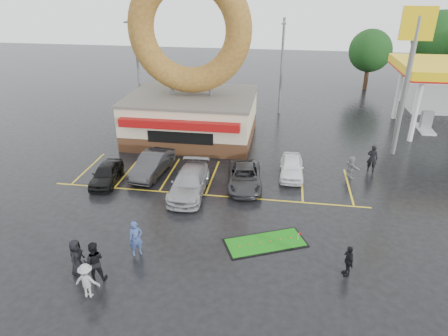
# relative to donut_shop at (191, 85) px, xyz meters

# --- Properties ---
(ground) EXTENTS (120.00, 120.00, 0.00)m
(ground) POSITION_rel_donut_shop_xyz_m (3.00, -12.97, -4.46)
(ground) COLOR black
(ground) RESTS_ON ground
(donut_shop) EXTENTS (10.20, 8.70, 13.50)m
(donut_shop) POSITION_rel_donut_shop_xyz_m (0.00, 0.00, 0.00)
(donut_shop) COLOR #472B19
(donut_shop) RESTS_ON ground
(shell_sign) EXTENTS (2.20, 0.36, 10.60)m
(shell_sign) POSITION_rel_donut_shop_xyz_m (16.00, -0.97, 2.91)
(shell_sign) COLOR slate
(shell_sign) RESTS_ON ground
(streetlight_left) EXTENTS (0.40, 2.21, 9.00)m
(streetlight_left) POSITION_rel_donut_shop_xyz_m (-7.00, 6.95, 0.32)
(streetlight_left) COLOR slate
(streetlight_left) RESTS_ON ground
(streetlight_mid) EXTENTS (0.40, 2.21, 9.00)m
(streetlight_mid) POSITION_rel_donut_shop_xyz_m (7.00, 7.95, 0.32)
(streetlight_mid) COLOR slate
(streetlight_mid) RESTS_ON ground
(streetlight_right) EXTENTS (0.40, 2.21, 9.00)m
(streetlight_right) POSITION_rel_donut_shop_xyz_m (19.00, 8.95, 0.32)
(streetlight_right) COLOR slate
(streetlight_right) RESTS_ON ground
(tree_far_c) EXTENTS (6.30, 6.30, 9.00)m
(tree_far_c) POSITION_rel_donut_shop_xyz_m (25.00, 21.03, 1.37)
(tree_far_c) COLOR #332114
(tree_far_c) RESTS_ON ground
(tree_far_d) EXTENTS (4.90, 4.90, 7.00)m
(tree_far_d) POSITION_rel_donut_shop_xyz_m (17.00, 19.03, 0.07)
(tree_far_d) COLOR #332114
(tree_far_d) RESTS_ON ground
(car_black) EXTENTS (1.89, 3.90, 1.28)m
(car_black) POSITION_rel_donut_shop_xyz_m (-3.76, -8.89, -3.82)
(car_black) COLOR black
(car_black) RESTS_ON ground
(car_dgrey) EXTENTS (2.10, 4.70, 1.50)m
(car_dgrey) POSITION_rel_donut_shop_xyz_m (-1.16, -7.24, -3.71)
(car_dgrey) COLOR #29292B
(car_dgrey) RESTS_ON ground
(car_silver) EXTENTS (2.17, 5.12, 1.47)m
(car_silver) POSITION_rel_donut_shop_xyz_m (1.97, -9.47, -3.73)
(car_silver) COLOR #939398
(car_silver) RESTS_ON ground
(car_grey) EXTENTS (2.67, 4.85, 1.29)m
(car_grey) POSITION_rel_donut_shop_xyz_m (5.26, -7.95, -3.82)
(car_grey) COLOR #2F2F32
(car_grey) RESTS_ON ground
(car_white) EXTENTS (1.59, 3.89, 1.32)m
(car_white) POSITION_rel_donut_shop_xyz_m (8.27, -5.98, -3.80)
(car_white) COLOR white
(car_white) RESTS_ON ground
(person_blue) EXTENTS (0.80, 0.74, 1.84)m
(person_blue) POSITION_rel_donut_shop_xyz_m (0.85, -15.86, -3.55)
(person_blue) COLOR #32467D
(person_blue) RESTS_ON ground
(person_blackjkt) EXTENTS (1.13, 1.00, 1.94)m
(person_blackjkt) POSITION_rel_donut_shop_xyz_m (-0.35, -17.85, -3.49)
(person_blackjkt) COLOR black
(person_blackjkt) RESTS_ON ground
(person_hoodie) EXTENTS (1.07, 0.64, 1.64)m
(person_hoodie) POSITION_rel_donut_shop_xyz_m (-0.19, -18.91, -3.65)
(person_hoodie) COLOR gray
(person_hoodie) RESTS_ON ground
(person_bystander) EXTENTS (0.58, 0.88, 1.79)m
(person_bystander) POSITION_rel_donut_shop_xyz_m (-1.32, -17.61, -3.57)
(person_bystander) COLOR black
(person_bystander) RESTS_ON ground
(person_cameraman) EXTENTS (0.56, 0.96, 1.54)m
(person_cameraman) POSITION_rel_donut_shop_xyz_m (10.82, -15.80, -3.70)
(person_cameraman) COLOR black
(person_cameraman) RESTS_ON ground
(person_walker_near) EXTENTS (1.09, 1.46, 1.53)m
(person_walker_near) POSITION_rel_donut_shop_xyz_m (12.23, -5.63, -3.70)
(person_walker_near) COLOR gray
(person_walker_near) RESTS_ON ground
(person_walker_far) EXTENTS (0.82, 0.67, 1.95)m
(person_walker_far) POSITION_rel_donut_shop_xyz_m (13.77, -4.43, -3.49)
(person_walker_far) COLOR black
(person_walker_far) RESTS_ON ground
(dumpster) EXTENTS (2.03, 1.59, 1.30)m
(dumpster) POSITION_rel_donut_shop_xyz_m (-4.50, 0.57, -3.81)
(dumpster) COLOR #173A16
(dumpster) RESTS_ON ground
(putting_green) EXTENTS (4.47, 3.30, 0.52)m
(putting_green) POSITION_rel_donut_shop_xyz_m (7.01, -14.01, -4.43)
(putting_green) COLOR black
(putting_green) RESTS_ON ground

